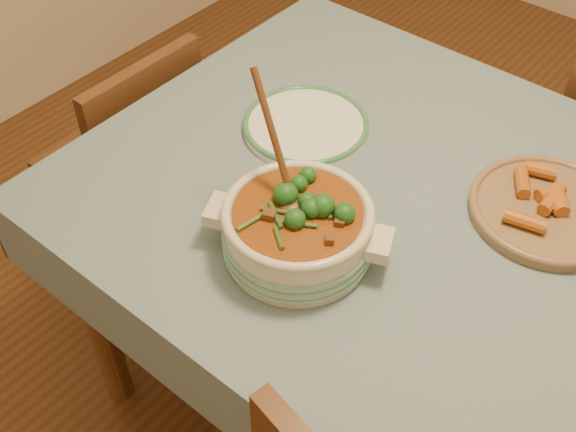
% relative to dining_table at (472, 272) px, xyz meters
% --- Properties ---
extents(dining_table, '(1.68, 1.08, 0.76)m').
position_rel_dining_table_xyz_m(dining_table, '(0.00, 0.00, 0.00)').
color(dining_table, brown).
rests_on(dining_table, floor).
extents(stew_casserole, '(0.35, 0.35, 0.33)m').
position_rel_dining_table_xyz_m(stew_casserole, '(-0.25, -0.24, 0.16)').
color(stew_casserole, beige).
rests_on(stew_casserole, dining_table).
extents(white_plate, '(0.36, 0.36, 0.02)m').
position_rel_dining_table_xyz_m(white_plate, '(-0.47, 0.05, 0.10)').
color(white_plate, white).
rests_on(white_plate, dining_table).
extents(fried_plate, '(0.40, 0.40, 0.05)m').
position_rel_dining_table_xyz_m(fried_plate, '(0.06, 0.14, 0.11)').
color(fried_plate, '#88664B').
rests_on(fried_plate, dining_table).
extents(chair_left, '(0.37, 0.37, 0.79)m').
position_rel_dining_table_xyz_m(chair_left, '(-0.99, -0.05, -0.22)').
color(chair_left, brown).
rests_on(chair_left, floor).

